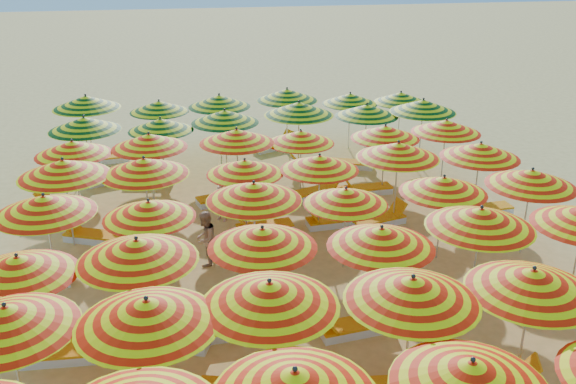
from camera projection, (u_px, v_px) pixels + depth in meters
The scene contains 66 objects.
ground at pixel (291, 250), 18.37m from camera, with size 120.00×120.00×0.00m, color #F5C66C.
umbrella_3 at pixel (471, 375), 9.67m from camera, with size 2.56×2.56×2.63m.
umbrella_6 at pixel (6, 318), 11.06m from camera, with size 2.70×2.70×2.64m.
umbrella_7 at pixel (147, 312), 11.10m from camera, with size 3.17×3.17×2.72m.
umbrella_8 at pixel (270, 294), 11.61m from camera, with size 3.01×3.01×2.74m.
umbrella_9 at pixel (412, 290), 11.81m from camera, with size 3.33×3.33×2.71m.
umbrella_10 at pixel (532, 281), 12.15m from camera, with size 3.28×3.28×2.68m.
umbrella_12 at pixel (18, 266), 12.96m from camera, with size 2.97×2.97×2.52m.
umbrella_13 at pixel (137, 250), 13.28m from camera, with size 3.35×3.35×2.70m.
umbrella_14 at pixel (262, 238), 14.02m from camera, with size 3.11×3.11×2.58m.
umbrella_15 at pixel (381, 237), 14.10m from camera, with size 2.42×2.42×2.55m.
umbrella_16 at pixel (481, 218), 14.76m from camera, with size 2.59×2.59×2.69m.
umbrella_18 at pixel (45, 205), 15.59m from camera, with size 2.90×2.90×2.63m.
umbrella_19 at pixel (149, 210), 15.75m from camera, with size 2.58×2.58×2.43m.
umbrella_20 at pixel (254, 192), 16.34m from camera, with size 2.64×2.64×2.64m.
umbrella_21 at pixel (346, 196), 16.69m from camera, with size 2.59×2.59×2.36m.
umbrella_22 at pixel (444, 185), 17.10m from camera, with size 2.47×2.47×2.50m.
umbrella_23 at pixel (532, 178), 17.36m from camera, with size 3.11×3.11×2.59m.
umbrella_24 at pixel (64, 168), 17.76m from camera, with size 3.34×3.34×2.71m.
umbrella_25 at pixel (144, 166), 18.02m from camera, with size 2.92×2.92×2.66m.
umbrella_26 at pixel (245, 167), 18.62m from camera, with size 2.54×2.54×2.40m.
umbrella_27 at pixel (320, 163), 18.78m from camera, with size 2.50×2.50×2.47m.
umbrella_28 at pixel (398, 150), 19.26m from camera, with size 2.79×2.79×2.68m.
umbrella_29 at pixel (480, 151), 19.54m from camera, with size 2.61×2.61×2.57m.
umbrella_30 at pixel (73, 148), 19.94m from camera, with size 3.00×3.00×2.51m.
umbrella_31 at pixel (149, 141), 20.41m from camera, with size 2.50×2.50×2.57m.
umbrella_32 at pixel (237, 136), 20.77m from camera, with size 3.06×3.06×2.61m.
umbrella_33 at pixel (301, 137), 21.31m from camera, with size 2.48×2.48×2.39m.
umbrella_34 at pixel (385, 132), 21.58m from camera, with size 3.09×3.09×2.47m.
umbrella_35 at pixel (446, 126), 22.02m from camera, with size 2.57×2.57×2.53m.
umbrella_36 at pixel (84, 124), 22.02m from camera, with size 2.60×2.60×2.62m.
umbrella_37 at pixel (161, 125), 22.48m from camera, with size 2.35×2.35×2.44m.
umbrella_38 at pixel (225, 117), 22.97m from camera, with size 3.05×3.05×2.59m.
umbrella_39 at pixel (299, 109), 23.50m from camera, with size 3.17×3.17×2.73m.
umbrella_40 at pixel (367, 110), 23.96m from camera, with size 2.59×2.59×2.52m.
umbrella_41 at pixel (423, 106), 24.11m from camera, with size 3.29×3.29×2.66m.
umbrella_42 at pixel (86, 102), 24.42m from camera, with size 3.13×3.13×2.72m.
umbrella_43 at pixel (159, 106), 24.81m from camera, with size 2.87×2.87×2.43m.
umbrella_44 at pixel (219, 101), 25.03m from camera, with size 3.10×3.10×2.59m.
umbrella_45 at pixel (287, 95), 25.83m from camera, with size 3.27×3.27×2.63m.
umbrella_46 at pixel (350, 99), 26.05m from camera, with size 2.43×2.43×2.40m.
umbrella_47 at pixel (401, 97), 26.25m from camera, with size 2.83×2.83×2.39m.
lounger_9 at pixel (493, 378), 12.91m from camera, with size 1.83×1.10×0.69m.
lounger_11 at pixel (61, 354), 13.67m from camera, with size 1.75×0.65×0.69m.
lounger_12 at pixel (174, 339), 14.14m from camera, with size 1.83×1.15×0.69m.
lounger_13 at pixel (243, 327), 14.56m from camera, with size 1.76×0.68×0.69m.
lounger_14 at pixel (354, 327), 14.58m from camera, with size 1.80×0.82×0.69m.
lounger_15 at pixel (549, 294), 15.87m from camera, with size 1.82×1.18×0.69m.
lounger_16 at pixel (33, 283), 16.36m from camera, with size 1.81×0.92×0.69m.
lounger_17 at pixel (92, 236), 18.86m from camera, with size 1.82×1.19×0.69m.
lounger_18 at pixel (263, 228), 19.39m from camera, with size 1.79×0.78×0.69m.
lounger_19 at pixel (333, 221), 19.83m from camera, with size 1.78×0.72×0.69m.
lounger_20 at pixel (380, 220), 19.89m from camera, with size 1.82×1.02×0.69m.
lounger_21 at pixel (484, 210), 20.63m from camera, with size 1.78×0.72×0.69m.
lounger_22 at pixel (63, 207), 20.81m from camera, with size 1.82×1.19×0.69m.
lounger_23 at pixel (224, 198), 21.51m from camera, with size 1.83×1.05×0.69m.
lounger_24 at pixel (318, 191), 22.04m from camera, with size 1.82×1.18×0.69m.
lounger_25 at pixel (366, 189), 22.21m from camera, with size 1.76×0.69×0.69m.
lounger_26 at pixel (107, 179), 23.13m from camera, with size 1.83×1.13×0.69m.
lounger_27 at pixel (151, 179), 23.12m from camera, with size 1.81×0.92×0.69m.
lounger_28 at pixel (311, 164), 24.56m from camera, with size 1.79×0.78×0.69m.
lounger_29 at pixel (352, 164), 24.62m from camera, with size 1.83×1.16×0.69m.
lounger_30 at pixel (106, 159), 25.15m from camera, with size 1.80×0.83×0.69m.
lounger_31 at pixel (275, 145), 26.69m from camera, with size 1.82×1.25×0.69m.
beachgoer_a at pixel (222, 200), 19.98m from camera, with size 0.51×0.34×1.40m, color tan.
beachgoer_b at pixel (205, 239), 17.32m from camera, with size 0.75×0.59×1.55m, color tan.
Camera 1 is at (-2.84, -16.08, 8.57)m, focal length 40.00 mm.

